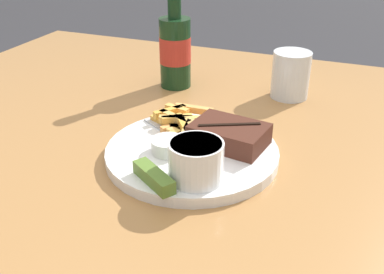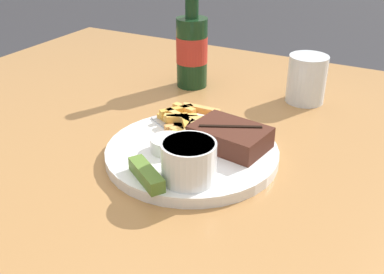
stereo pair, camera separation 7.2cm
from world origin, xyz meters
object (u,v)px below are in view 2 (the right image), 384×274
coleslaw_cup (189,159)px  drinking_glass (307,79)px  steak_portion (230,137)px  dipping_sauce_cup (167,144)px  dinner_plate (192,153)px  fork_utensil (170,130)px  beer_bottle (192,48)px  pickle_spear (146,174)px

coleslaw_cup → drinking_glass: (0.06, 0.40, -0.00)m
steak_portion → dipping_sauce_cup: size_ratio=2.38×
dinner_plate → fork_utensil: size_ratio=2.30×
steak_portion → beer_bottle: size_ratio=0.53×
dipping_sauce_cup → beer_bottle: 0.34m
dipping_sauce_cup → dinner_plate: bearing=39.6°
dipping_sauce_cup → fork_utensil: dipping_sauce_cup is taller
steak_portion → coleslaw_cup: coleslaw_cup is taller
dinner_plate → fork_utensil: 0.07m
steak_portion → drinking_glass: drinking_glass is taller
fork_utensil → coleslaw_cup: bearing=-19.3°
dipping_sauce_cup → coleslaw_cup: bearing=-39.1°
fork_utensil → beer_bottle: bearing=139.8°
drinking_glass → pickle_spear: bearing=-104.3°
dinner_plate → beer_bottle: bearing=118.1°
dinner_plate → steak_portion: bearing=34.2°
dinner_plate → dipping_sauce_cup: (-0.03, -0.03, 0.02)m
dipping_sauce_cup → pickle_spear: size_ratio=0.67×
coleslaw_cup → beer_bottle: bearing=117.5°
pickle_spear → steak_portion: bearing=66.8°
dipping_sauce_cup → drinking_glass: drinking_glass is taller
steak_portion → beer_bottle: bearing=129.1°
fork_utensil → drinking_glass: (0.16, 0.28, 0.03)m
coleslaw_cup → beer_bottle: 0.42m
steak_portion → pickle_spear: size_ratio=1.59×
steak_portion → pickle_spear: steak_portion is taller
pickle_spear → drinking_glass: size_ratio=0.83×
fork_utensil → dinner_plate: bearing=-0.0°
coleslaw_cup → dinner_plate: bearing=115.2°
dinner_plate → drinking_glass: (0.10, 0.32, 0.04)m
beer_bottle → fork_utensil: bearing=-70.3°
dinner_plate → coleslaw_cup: size_ratio=3.54×
dinner_plate → drinking_glass: bearing=72.9°
steak_portion → coleslaw_cup: 0.12m
coleslaw_cup → fork_utensil: size_ratio=0.65×
pickle_spear → fork_utensil: 0.16m
beer_bottle → dinner_plate: bearing=-61.9°
pickle_spear → dipping_sauce_cup: bearing=101.6°
steak_portion → coleslaw_cup: bearing=-96.2°
steak_portion → dipping_sauce_cup: steak_portion is taller
dinner_plate → beer_bottle: 0.33m
steak_portion → pickle_spear: 0.16m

